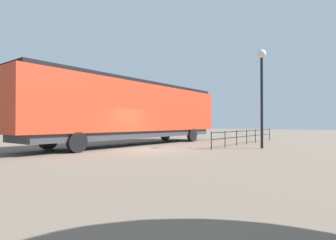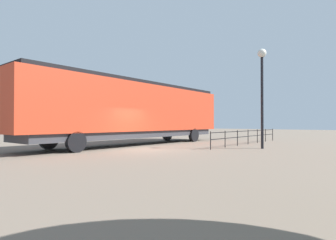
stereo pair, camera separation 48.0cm
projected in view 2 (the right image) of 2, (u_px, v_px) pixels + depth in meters
ground_plane at (147, 149)px, 16.05m from camera, size 120.00×120.00×0.00m
locomotive at (140, 110)px, 19.94m from camera, size 3.13×17.17×4.42m
lamp_post at (262, 78)px, 16.55m from camera, size 0.52×0.52×6.01m
platform_fence at (248, 135)px, 19.91m from camera, size 0.05×10.73×1.05m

